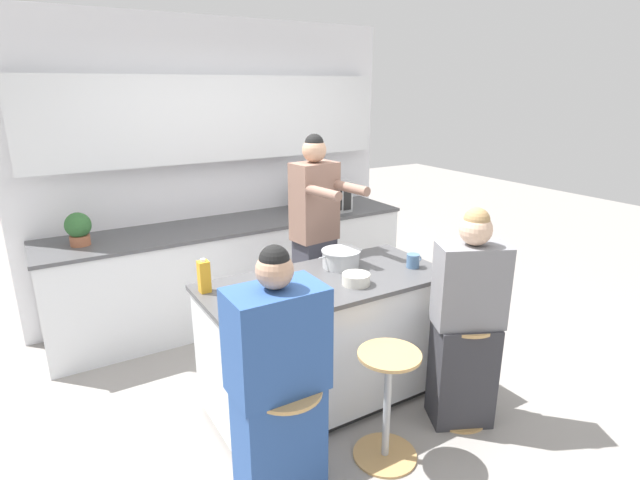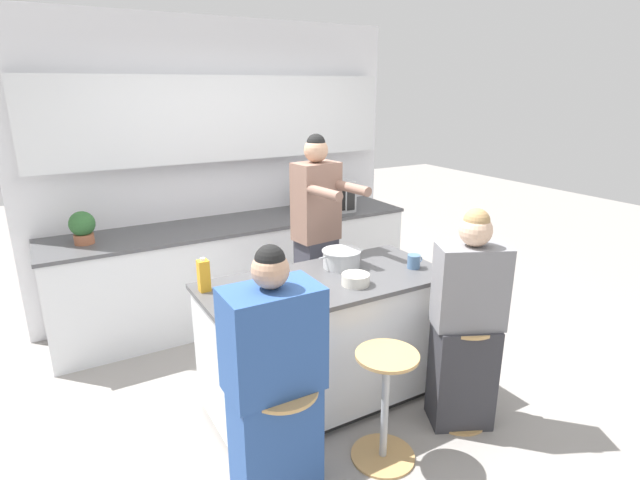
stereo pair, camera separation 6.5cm
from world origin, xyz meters
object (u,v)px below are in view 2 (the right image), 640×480
(coffee_cup_near, at_px, (414,261))
(kitchen_island, at_px, (326,340))
(person_seated_near, at_px, (466,331))
(bar_stool_rightmost, at_px, (462,369))
(banana_bunch, at_px, (272,276))
(bar_stool_center, at_px, (385,404))
(potted_plant, at_px, (82,227))
(cooking_pot, at_px, (341,259))
(person_cooking, at_px, (317,248))
(bar_stool_leftmost, at_px, (283,444))
(juice_carton, at_px, (204,275))
(microwave, at_px, (326,196))
(person_wrapped_blanket, at_px, (274,390))
(fruit_bowl, at_px, (356,279))

(coffee_cup_near, bearing_deg, kitchen_island, 169.40)
(kitchen_island, xyz_separation_m, person_seated_near, (0.63, -0.64, 0.20))
(bar_stool_rightmost, xyz_separation_m, banana_bunch, (-0.96, 0.79, 0.56))
(bar_stool_center, distance_m, potted_plant, 2.69)
(bar_stool_rightmost, relative_size, cooking_pot, 1.93)
(person_cooking, distance_m, coffee_cup_near, 0.81)
(bar_stool_leftmost, bearing_deg, bar_stool_center, 0.74)
(banana_bunch, bearing_deg, person_cooking, 37.14)
(person_seated_near, bearing_deg, juice_carton, 173.77)
(coffee_cup_near, bearing_deg, microwave, 80.41)
(person_wrapped_blanket, distance_m, microwave, 2.74)
(bar_stool_leftmost, xyz_separation_m, potted_plant, (-0.63, 2.27, 0.69))
(juice_carton, bearing_deg, bar_stool_center, -50.02)
(bar_stool_leftmost, distance_m, banana_bunch, 1.07)
(kitchen_island, height_order, juice_carton, juice_carton)
(kitchen_island, bearing_deg, fruit_bowl, -54.90)
(bar_stool_center, relative_size, cooking_pot, 1.93)
(banana_bunch, height_order, microwave, microwave)
(coffee_cup_near, height_order, banana_bunch, coffee_cup_near)
(cooking_pot, xyz_separation_m, juice_carton, (-0.96, 0.07, 0.04))
(person_cooking, distance_m, cooking_pot, 0.47)
(person_cooking, height_order, person_wrapped_blanket, person_cooking)
(bar_stool_center, relative_size, bar_stool_rightmost, 1.00)
(bar_stool_center, height_order, person_seated_near, person_seated_near)
(juice_carton, height_order, microwave, microwave)
(coffee_cup_near, xyz_separation_m, microwave, (0.28, 1.66, 0.12))
(bar_stool_rightmost, bearing_deg, coffee_cup_near, 91.70)
(person_cooking, xyz_separation_m, cooking_pot, (-0.06, -0.46, 0.07))
(bar_stool_leftmost, bearing_deg, potted_plant, 105.47)
(bar_stool_rightmost, distance_m, banana_bunch, 1.36)
(kitchen_island, xyz_separation_m, banana_bunch, (-0.31, 0.17, 0.47))
(bar_stool_leftmost, relative_size, juice_carton, 3.22)
(fruit_bowl, xyz_separation_m, coffee_cup_near, (0.52, 0.05, 0.01))
(bar_stool_rightmost, xyz_separation_m, coffee_cup_near, (-0.02, 0.51, 0.58))
(fruit_bowl, relative_size, potted_plant, 0.68)
(person_wrapped_blanket, distance_m, cooking_pot, 1.23)
(cooking_pot, bearing_deg, kitchen_island, -145.02)
(person_seated_near, xyz_separation_m, potted_plant, (-1.91, 2.23, 0.40))
(fruit_bowl, relative_size, juice_carton, 0.83)
(person_seated_near, bearing_deg, bar_stool_center, -151.88)
(microwave, bearing_deg, kitchen_island, -120.72)
(person_wrapped_blanket, xyz_separation_m, cooking_pot, (0.89, 0.79, 0.29))
(banana_bunch, relative_size, potted_plant, 0.66)
(kitchen_island, distance_m, bar_stool_center, 0.68)
(microwave, bearing_deg, juice_carton, -141.33)
(kitchen_island, relative_size, banana_bunch, 9.46)
(banana_bunch, bearing_deg, person_wrapped_blanket, -114.67)
(bar_stool_rightmost, bearing_deg, potted_plant, 131.08)
(kitchen_island, height_order, person_seated_near, person_seated_near)
(person_seated_near, height_order, cooking_pot, person_seated_near)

